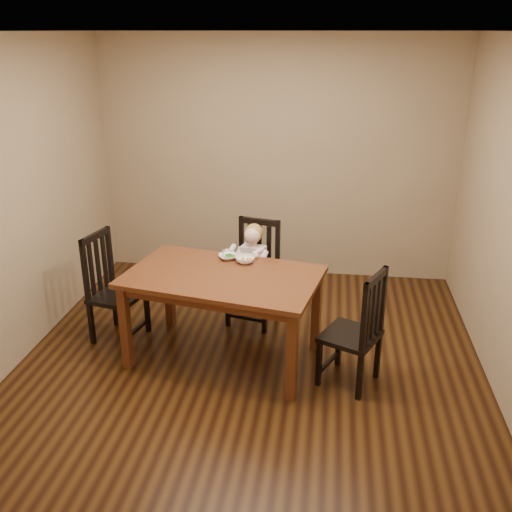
# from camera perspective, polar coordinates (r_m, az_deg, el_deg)

# --- Properties ---
(room) EXTENTS (4.01, 4.01, 2.71)m
(room) POSITION_cam_1_polar(r_m,az_deg,el_deg) (4.57, -0.52, 4.37)
(room) COLOR #42260E
(room) RESTS_ON ground
(dining_table) EXTENTS (1.75, 1.25, 0.80)m
(dining_table) POSITION_cam_1_polar(r_m,az_deg,el_deg) (4.82, -3.35, -2.86)
(dining_table) COLOR #502712
(dining_table) RESTS_ON room
(chair_child) EXTENTS (0.52, 0.51, 1.02)m
(chair_child) POSITION_cam_1_polar(r_m,az_deg,el_deg) (5.57, -0.14, -1.82)
(chair_child) COLOR black
(chair_child) RESTS_ON room
(chair_left) EXTENTS (0.51, 0.52, 1.02)m
(chair_left) POSITION_cam_1_polar(r_m,az_deg,el_deg) (5.41, -14.18, -3.24)
(chair_left) COLOR black
(chair_left) RESTS_ON room
(chair_right) EXTENTS (0.56, 0.57, 1.00)m
(chair_right) POSITION_cam_1_polar(r_m,az_deg,el_deg) (4.64, 10.03, -7.42)
(chair_right) COLOR black
(chair_right) RESTS_ON room
(toddler) EXTENTS (0.38, 0.44, 0.52)m
(toddler) POSITION_cam_1_polar(r_m,az_deg,el_deg) (5.47, -0.33, -0.75)
(toddler) COLOR white
(toddler) RESTS_ON chair_child
(bowl_peas) EXTENTS (0.22, 0.22, 0.04)m
(bowl_peas) POSITION_cam_1_polar(r_m,az_deg,el_deg) (5.10, -2.81, -0.08)
(bowl_peas) COLOR white
(bowl_peas) RESTS_ON dining_table
(bowl_veg) EXTENTS (0.19, 0.19, 0.05)m
(bowl_veg) POSITION_cam_1_polar(r_m,az_deg,el_deg) (5.01, -1.10, -0.37)
(bowl_veg) COLOR white
(bowl_veg) RESTS_ON dining_table
(fork) EXTENTS (0.03, 0.14, 0.05)m
(fork) POSITION_cam_1_polar(r_m,az_deg,el_deg) (5.08, -3.32, 0.15)
(fork) COLOR silver
(fork) RESTS_ON bowl_peas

